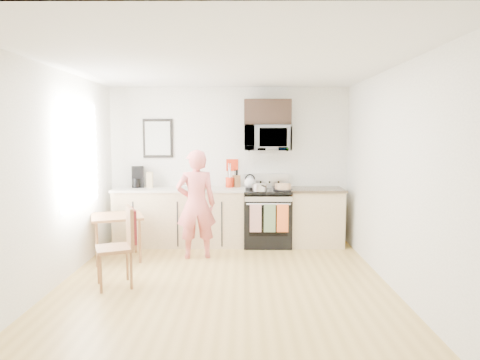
{
  "coord_description": "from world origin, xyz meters",
  "views": [
    {
      "loc": [
        0.24,
        -4.93,
        1.81
      ],
      "look_at": [
        0.19,
        1.0,
        1.18
      ],
      "focal_mm": 32.0,
      "sensor_mm": 36.0,
      "label": 1
    }
  ],
  "objects_px": {
    "microwave": "(267,138)",
    "person": "(196,204)",
    "dining_table": "(117,220)",
    "cake": "(283,187)",
    "range": "(267,219)",
    "chair": "(125,235)"
  },
  "relations": [
    {
      "from": "microwave",
      "to": "person",
      "type": "relative_size",
      "value": 0.48
    },
    {
      "from": "person",
      "to": "range",
      "type": "bearing_deg",
      "value": -156.68
    },
    {
      "from": "microwave",
      "to": "chair",
      "type": "height_order",
      "value": "microwave"
    },
    {
      "from": "range",
      "to": "person",
      "type": "relative_size",
      "value": 0.73
    },
    {
      "from": "microwave",
      "to": "person",
      "type": "distance_m",
      "value": 1.67
    },
    {
      "from": "dining_table",
      "to": "chair",
      "type": "distance_m",
      "value": 1.15
    },
    {
      "from": "person",
      "to": "cake",
      "type": "distance_m",
      "value": 1.48
    },
    {
      "from": "person",
      "to": "chair",
      "type": "xyz_separation_m",
      "value": [
        -0.72,
        -1.17,
        -0.18
      ]
    },
    {
      "from": "dining_table",
      "to": "microwave",
      "type": "bearing_deg",
      "value": 22.9
    },
    {
      "from": "range",
      "to": "dining_table",
      "type": "relative_size",
      "value": 1.5
    },
    {
      "from": "chair",
      "to": "range",
      "type": "bearing_deg",
      "value": 23.85
    },
    {
      "from": "microwave",
      "to": "person",
      "type": "xyz_separation_m",
      "value": [
        -1.08,
        -0.83,
        -0.96
      ]
    },
    {
      "from": "dining_table",
      "to": "cake",
      "type": "xyz_separation_m",
      "value": [
        2.47,
        0.73,
        0.4
      ]
    },
    {
      "from": "range",
      "to": "chair",
      "type": "distance_m",
      "value": 2.63
    },
    {
      "from": "microwave",
      "to": "dining_table",
      "type": "distance_m",
      "value": 2.69
    },
    {
      "from": "person",
      "to": "dining_table",
      "type": "xyz_separation_m",
      "value": [
        -1.14,
        -0.11,
        -0.22
      ]
    },
    {
      "from": "microwave",
      "to": "range",
      "type": "bearing_deg",
      "value": -89.94
    },
    {
      "from": "person",
      "to": "chair",
      "type": "distance_m",
      "value": 1.39
    },
    {
      "from": "microwave",
      "to": "cake",
      "type": "distance_m",
      "value": 0.85
    },
    {
      "from": "microwave",
      "to": "dining_table",
      "type": "relative_size",
      "value": 0.98
    },
    {
      "from": "dining_table",
      "to": "chair",
      "type": "bearing_deg",
      "value": -68.56
    },
    {
      "from": "person",
      "to": "cake",
      "type": "xyz_separation_m",
      "value": [
        1.33,
        0.62,
        0.18
      ]
    }
  ]
}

